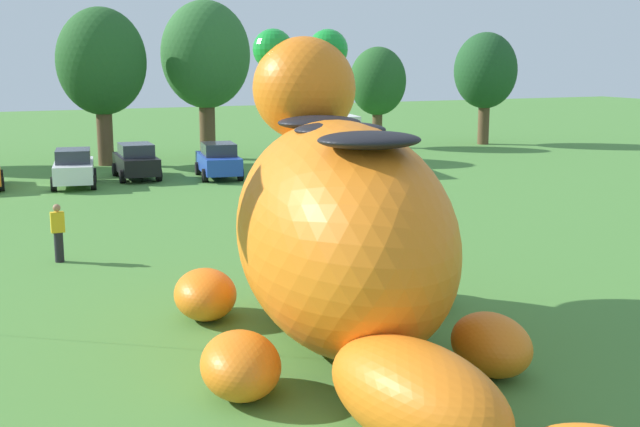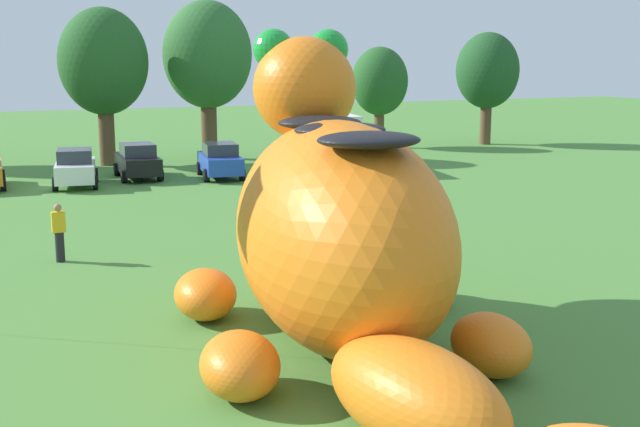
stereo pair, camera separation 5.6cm
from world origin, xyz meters
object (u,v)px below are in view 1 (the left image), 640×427
Objects in this scene: giant_inflatable_creature at (341,231)px; spectator_mid_field at (58,233)px; car_blue at (219,160)px; car_white at (74,168)px; box_truck at (325,139)px; spectator_near_inflatable at (271,205)px; car_black at (136,161)px.

giant_inflatable_creature is 7.67× the size of spectator_mid_field.
spectator_mid_field is (-4.55, 9.52, -1.54)m from giant_inflatable_creature.
spectator_mid_field is at bearing -122.75° from car_blue.
car_white is 0.65× the size of box_truck.
giant_inflatable_creature is 7.67× the size of spectator_near_inflatable.
car_black is at bearing 70.84° from spectator_mid_field.
giant_inflatable_creature is 3.04× the size of car_white.
box_truck is 15.52m from spectator_near_inflatable.
car_blue is 2.51× the size of spectator_mid_field.
spectator_near_inflatable is at bearing 76.63° from giant_inflatable_creature.
car_blue is at bearing 79.01° from giant_inflatable_creature.
box_truck is at bearing 58.98° from spectator_near_inflatable.
giant_inflatable_creature is 10.66m from spectator_mid_field.
giant_inflatable_creature is at bearing -100.99° from car_blue.
spectator_near_inflatable is at bearing -121.02° from box_truck.
spectator_mid_field is at bearing -109.16° from car_black.
box_truck is (12.88, 0.66, 0.74)m from car_white.
car_white is 1.04× the size of car_black.
car_blue reaches higher than spectator_mid_field.
giant_inflatable_creature is 24.02m from car_white.
car_blue is at bearing 81.18° from spectator_near_inflatable.
car_black is 14.00m from spectator_near_inflatable.
car_black reaches higher than spectator_mid_field.
car_white is 2.52× the size of spectator_near_inflatable.
car_white is at bearing 80.78° from spectator_mid_field.
car_white is at bearing 111.16° from spectator_near_inflatable.
car_blue is at bearing 57.25° from spectator_mid_field.
spectator_mid_field is at bearing -135.38° from box_truck.
car_white reaches higher than spectator_mid_field.
car_black is at bearing 97.37° from spectator_near_inflatable.
spectator_mid_field is at bearing 115.53° from giant_inflatable_creature.
box_truck is at bearing -3.48° from car_black.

